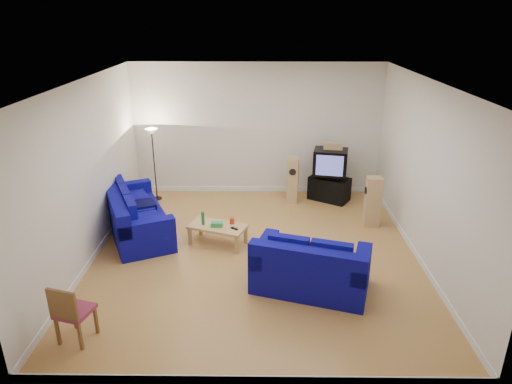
{
  "coord_description": "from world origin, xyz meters",
  "views": [
    {
      "loc": [
        0.09,
        -7.59,
        4.27
      ],
      "look_at": [
        0.0,
        0.4,
        1.1
      ],
      "focal_mm": 32.0,
      "sensor_mm": 36.0,
      "label": 1
    }
  ],
  "objects_px": {
    "sofa_three_seat": "(134,217)",
    "sofa_loveseat": "(310,271)",
    "coffee_table": "(218,228)",
    "television": "(330,162)",
    "tv_stand": "(329,189)"
  },
  "relations": [
    {
      "from": "sofa_three_seat",
      "to": "sofa_loveseat",
      "type": "distance_m",
      "value": 3.97
    },
    {
      "from": "coffee_table",
      "to": "television",
      "type": "relative_size",
      "value": 1.4
    },
    {
      "from": "sofa_three_seat",
      "to": "tv_stand",
      "type": "height_order",
      "value": "sofa_three_seat"
    },
    {
      "from": "tv_stand",
      "to": "sofa_three_seat",
      "type": "bearing_deg",
      "value": -124.79
    },
    {
      "from": "sofa_loveseat",
      "to": "television",
      "type": "relative_size",
      "value": 2.36
    },
    {
      "from": "sofa_three_seat",
      "to": "coffee_table",
      "type": "height_order",
      "value": "sofa_three_seat"
    },
    {
      "from": "sofa_three_seat",
      "to": "coffee_table",
      "type": "relative_size",
      "value": 2.14
    },
    {
      "from": "sofa_three_seat",
      "to": "television",
      "type": "distance_m",
      "value": 4.64
    },
    {
      "from": "sofa_loveseat",
      "to": "tv_stand",
      "type": "distance_m",
      "value": 3.96
    },
    {
      "from": "sofa_loveseat",
      "to": "tv_stand",
      "type": "xyz_separation_m",
      "value": [
        0.85,
        3.87,
        -0.06
      ]
    },
    {
      "from": "coffee_table",
      "to": "tv_stand",
      "type": "xyz_separation_m",
      "value": [
        2.5,
        2.3,
        -0.06
      ]
    },
    {
      "from": "sofa_loveseat",
      "to": "television",
      "type": "xyz_separation_m",
      "value": [
        0.83,
        3.83,
        0.63
      ]
    },
    {
      "from": "tv_stand",
      "to": "television",
      "type": "xyz_separation_m",
      "value": [
        -0.02,
        -0.04,
        0.69
      ]
    },
    {
      "from": "coffee_table",
      "to": "tv_stand",
      "type": "distance_m",
      "value": 3.4
    },
    {
      "from": "tv_stand",
      "to": "coffee_table",
      "type": "bearing_deg",
      "value": -105.45
    }
  ]
}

